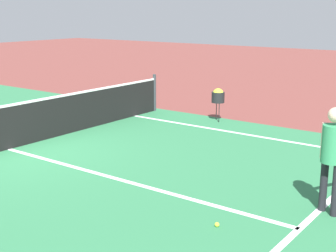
# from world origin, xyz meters

# --- Properties ---
(ground_plane) EXTENTS (60.00, 60.00, 0.00)m
(ground_plane) POSITION_xyz_m (0.00, 0.00, 0.00)
(ground_plane) COLOR brown
(court_surface_inbounds) EXTENTS (10.62, 24.40, 0.00)m
(court_surface_inbounds) POSITION_xyz_m (0.00, 0.00, 0.00)
(court_surface_inbounds) COLOR #2D7247
(court_surface_inbounds) RESTS_ON ground_plane
(line_service_near) EXTENTS (8.22, 0.10, 0.01)m
(line_service_near) POSITION_xyz_m (0.00, -6.40, 0.00)
(line_service_near) COLOR white
(line_service_near) RESTS_ON ground_plane
(line_center_service) EXTENTS (0.10, 6.40, 0.01)m
(line_center_service) POSITION_xyz_m (0.00, -3.20, 0.00)
(line_center_service) COLOR white
(line_center_service) RESTS_ON ground_plane
(net) EXTENTS (10.10, 0.09, 1.07)m
(net) POSITION_xyz_m (0.00, 0.00, 0.49)
(net) COLOR #33383D
(net) RESTS_ON ground_plane
(player_near) EXTENTS (1.04, 0.81, 1.57)m
(player_near) POSITION_xyz_m (0.78, -6.54, 0.97)
(player_near) COLOR black
(player_near) RESTS_ON ground_plane
(ball_hopper) EXTENTS (0.34, 0.34, 0.87)m
(ball_hopper) POSITION_xyz_m (4.94, -2.18, 0.68)
(ball_hopper) COLOR black
(ball_hopper) RESTS_ON ground_plane
(tennis_ball_mid_court) EXTENTS (0.07, 0.07, 0.07)m
(tennis_ball_mid_court) POSITION_xyz_m (-0.60, -5.47, 0.03)
(tennis_ball_mid_court) COLOR #CCE033
(tennis_ball_mid_court) RESTS_ON ground_plane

